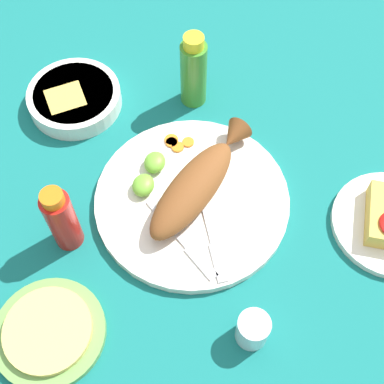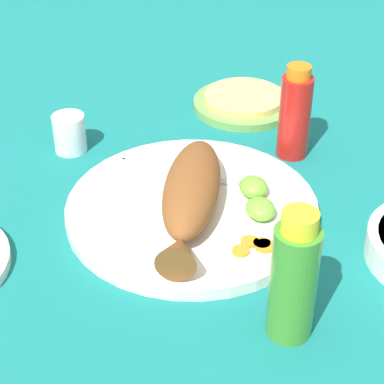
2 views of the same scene
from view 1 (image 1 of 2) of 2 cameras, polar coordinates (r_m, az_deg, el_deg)
ground_plane at (r=0.97m, az=0.00°, el=-1.14°), size 4.00×4.00×0.00m
main_plate at (r=0.96m, az=0.00°, el=-0.88°), size 0.35×0.35×0.02m
fried_fish at (r=0.94m, az=0.55°, el=0.96°), size 0.28×0.16×0.06m
fork_near at (r=0.92m, az=2.19°, el=-5.04°), size 0.17×0.09×0.00m
fork_far at (r=0.91m, az=-0.78°, el=-5.53°), size 0.13×0.15×0.00m
carrot_slice_near at (r=1.02m, az=-0.41°, el=5.33°), size 0.02×0.02×0.00m
carrot_slice_mid at (r=1.02m, az=-2.19°, el=5.31°), size 0.02×0.02×0.00m
carrot_slice_far at (r=1.01m, az=-1.53°, el=4.82°), size 0.02×0.02×0.00m
carrot_slice_extra at (r=1.02m, az=-2.21°, el=5.57°), size 0.03×0.03×0.00m
lime_wedge_main at (r=0.98m, az=-4.00°, el=3.17°), size 0.05×0.04×0.03m
lime_wedge_side at (r=0.96m, az=-5.21°, el=0.77°), size 0.05×0.04×0.03m
hot_sauce_bottle_red at (r=0.90m, az=-13.72°, el=-2.85°), size 0.05×0.05×0.15m
hot_sauce_bottle_green at (r=1.05m, az=0.16°, el=12.72°), size 0.05×0.05×0.17m
salt_cup at (r=0.86m, az=6.47°, el=-14.45°), size 0.05×0.05×0.06m
guacamole_bowl at (r=1.11m, az=-12.43°, el=9.81°), size 0.19×0.19×0.05m
tortilla_plate at (r=0.90m, az=-14.96°, el=-14.30°), size 0.18×0.18×0.01m
tortilla_stack at (r=0.89m, az=-15.15°, el=-14.06°), size 0.14×0.14×0.01m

